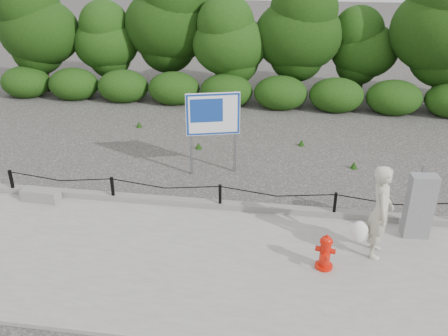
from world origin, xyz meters
name	(u,v)px	position (x,y,z in m)	size (l,w,h in m)	color
ground	(220,212)	(0.00, 0.00, 0.00)	(90.00, 90.00, 0.00)	#2D2B28
sidewalk	(203,263)	(0.00, -2.00, 0.04)	(14.00, 4.00, 0.08)	gray
curb	(221,205)	(0.00, 0.05, 0.15)	(14.00, 0.22, 0.14)	slate
chain_barrier	(220,194)	(0.00, 0.00, 0.46)	(10.06, 0.06, 0.60)	black
treeline	(265,30)	(0.28, 8.92, 2.60)	(20.21, 3.94, 5.05)	black
fire_hydrant	(325,252)	(2.22, -1.84, 0.41)	(0.38, 0.40, 0.70)	red
pedestrian	(379,213)	(3.17, -1.24, 0.98)	(0.77, 0.72, 1.84)	#BAB6A0
concrete_block	(41,195)	(-4.16, -0.25, 0.22)	(0.88, 0.31, 0.28)	gray
utility_cabinet	(419,206)	(4.08, -0.47, 0.76)	(0.54, 0.39, 1.50)	gray
advertising_sign	(213,118)	(-0.49, 1.94, 1.54)	(1.32, 0.46, 2.18)	slate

